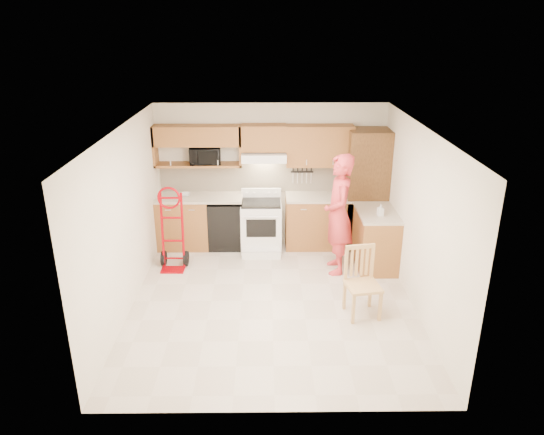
{
  "coord_description": "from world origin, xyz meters",
  "views": [
    {
      "loc": [
        -0.07,
        -6.42,
        3.79
      ],
      "look_at": [
        0.0,
        0.5,
        1.1
      ],
      "focal_mm": 33.52,
      "sensor_mm": 36.0,
      "label": 1
    }
  ],
  "objects_px": {
    "microwave": "(205,155)",
    "range": "(261,223)",
    "hand_truck": "(172,233)",
    "dining_chair": "(363,283)",
    "person": "(338,215)"
  },
  "relations": [
    {
      "from": "dining_chair",
      "to": "hand_truck",
      "type": "bearing_deg",
      "value": 142.93
    },
    {
      "from": "microwave",
      "to": "dining_chair",
      "type": "distance_m",
      "value": 3.6
    },
    {
      "from": "person",
      "to": "hand_truck",
      "type": "distance_m",
      "value": 2.67
    },
    {
      "from": "range",
      "to": "hand_truck",
      "type": "height_order",
      "value": "hand_truck"
    },
    {
      "from": "range",
      "to": "hand_truck",
      "type": "distance_m",
      "value": 1.59
    },
    {
      "from": "hand_truck",
      "to": "person",
      "type": "bearing_deg",
      "value": -0.71
    },
    {
      "from": "microwave",
      "to": "range",
      "type": "xyz_separation_m",
      "value": [
        0.96,
        -0.32,
        -1.12
      ]
    },
    {
      "from": "range",
      "to": "dining_chair",
      "type": "xyz_separation_m",
      "value": [
        1.39,
        -2.15,
        -0.03
      ]
    },
    {
      "from": "microwave",
      "to": "hand_truck",
      "type": "height_order",
      "value": "microwave"
    },
    {
      "from": "microwave",
      "to": "dining_chair",
      "type": "bearing_deg",
      "value": -52.16
    },
    {
      "from": "microwave",
      "to": "person",
      "type": "distance_m",
      "value": 2.54
    },
    {
      "from": "range",
      "to": "dining_chair",
      "type": "height_order",
      "value": "range"
    },
    {
      "from": "range",
      "to": "dining_chair",
      "type": "bearing_deg",
      "value": -57.02
    },
    {
      "from": "microwave",
      "to": "range",
      "type": "distance_m",
      "value": 1.51
    },
    {
      "from": "range",
      "to": "dining_chair",
      "type": "relative_size",
      "value": 1.06
    }
  ]
}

